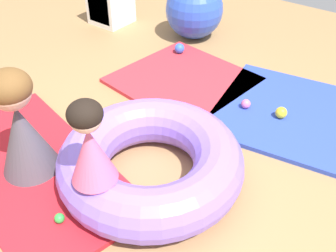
% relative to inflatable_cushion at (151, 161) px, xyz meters
% --- Properties ---
extents(ground_plane, '(8.00, 8.00, 0.00)m').
position_rel_inflatable_cushion_xyz_m(ground_plane, '(-0.07, -0.07, -0.17)').
color(ground_plane, '#9E7549').
extents(gym_mat_near_left, '(1.81, 1.48, 0.04)m').
position_rel_inflatable_cushion_xyz_m(gym_mat_near_left, '(0.68, 1.37, -0.15)').
color(gym_mat_near_left, '#2D47B7').
rests_on(gym_mat_near_left, ground).
extents(gym_mat_far_left, '(1.32, 1.30, 0.04)m').
position_rel_inflatable_cushion_xyz_m(gym_mat_far_left, '(-0.59, 1.22, -0.15)').
color(gym_mat_far_left, red).
rests_on(gym_mat_far_left, ground).
extents(gym_mat_center_rear, '(1.96, 1.26, 0.04)m').
position_rel_inflatable_cushion_xyz_m(gym_mat_center_rear, '(-0.75, -0.46, -0.15)').
color(gym_mat_center_rear, red).
rests_on(gym_mat_center_rear, ground).
extents(inflatable_cushion, '(1.29, 1.29, 0.35)m').
position_rel_inflatable_cushion_xyz_m(inflatable_cushion, '(0.00, 0.00, 0.00)').
color(inflatable_cushion, '#8466E0').
rests_on(inflatable_cushion, ground).
extents(child_in_pink, '(0.28, 0.28, 0.55)m').
position_rel_inflatable_cushion_xyz_m(child_in_pink, '(-0.06, -0.45, 0.44)').
color(child_in_pink, '#E5608E').
rests_on(child_in_pink, inflatable_cushion).
extents(adult_seated, '(0.41, 0.41, 0.80)m').
position_rel_inflatable_cushion_xyz_m(adult_seated, '(-0.75, -0.46, 0.25)').
color(adult_seated, '#4C4751').
rests_on(adult_seated, gym_mat_center_rear).
extents(play_ball_blue, '(0.11, 0.11, 0.11)m').
position_rel_inflatable_cushion_xyz_m(play_ball_blue, '(-0.93, 1.64, -0.08)').
color(play_ball_blue, blue).
rests_on(play_ball_blue, gym_mat_far_left).
extents(play_ball_red, '(0.11, 0.11, 0.11)m').
position_rel_inflatable_cushion_xyz_m(play_ball_red, '(-0.09, -0.30, -0.08)').
color(play_ball_red, red).
rests_on(play_ball_red, gym_mat_center_rear).
extents(play_ball_green, '(0.07, 0.07, 0.07)m').
position_rel_inflatable_cushion_xyz_m(play_ball_green, '(-0.20, -0.66, -0.10)').
color(play_ball_green, green).
rests_on(play_ball_green, gym_mat_center_rear).
extents(play_ball_pink, '(0.08, 0.08, 0.08)m').
position_rel_inflatable_cushion_xyz_m(play_ball_pink, '(0.14, 1.15, -0.09)').
color(play_ball_pink, pink).
rests_on(play_ball_pink, gym_mat_near_left).
extents(play_ball_yellow, '(0.10, 0.10, 0.10)m').
position_rel_inflatable_cushion_xyz_m(play_ball_yellow, '(0.45, 1.20, -0.09)').
color(play_ball_yellow, yellow).
rests_on(play_ball_yellow, gym_mat_near_left).
extents(exercise_ball_large, '(0.66, 0.66, 0.66)m').
position_rel_inflatable_cushion_xyz_m(exercise_ball_large, '(-1.09, 2.14, 0.16)').
color(exercise_ball_large, blue).
rests_on(exercise_ball_large, ground).
extents(storage_cube, '(0.44, 0.44, 0.56)m').
position_rel_inflatable_cushion_xyz_m(storage_cube, '(-2.17, 1.84, 0.11)').
color(storage_cube, white).
rests_on(storage_cube, ground).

